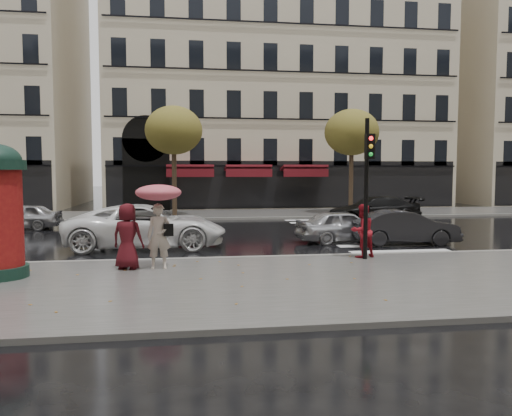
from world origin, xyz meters
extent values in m
plane|color=black|center=(0.00, 0.00, 0.00)|extent=(160.00, 160.00, 0.00)
cube|color=#474744|center=(0.00, -0.50, 0.06)|extent=(90.00, 7.00, 0.12)
cube|color=#474744|center=(0.00, 19.00, 0.06)|extent=(90.00, 6.00, 0.12)
cube|color=slate|center=(0.00, 3.00, 0.07)|extent=(90.00, 0.25, 0.14)
cube|color=slate|center=(0.00, 16.00, 0.07)|extent=(90.00, 0.25, 0.14)
cube|color=silver|center=(6.00, 9.60, 0.01)|extent=(3.60, 11.75, 0.01)
cube|color=#B7A88C|center=(6.00, 30.00, 10.00)|extent=(26.00, 14.00, 20.00)
cylinder|color=#38281C|center=(-2.00, 18.00, 2.60)|extent=(0.28, 0.28, 5.20)
ellipsoid|color=#47561B|center=(-2.00, 18.00, 5.20)|extent=(3.40, 3.40, 2.89)
cylinder|color=#38281C|center=(9.00, 18.00, 2.60)|extent=(0.28, 0.28, 5.20)
ellipsoid|color=#47561B|center=(9.00, 18.00, 5.20)|extent=(3.40, 3.40, 2.89)
imported|color=#B8A898|center=(-2.13, 1.50, 1.02)|extent=(0.66, 0.44, 1.79)
cylinder|color=black|center=(-2.13, 1.50, 1.61)|extent=(0.02, 0.02, 1.13)
ellipsoid|color=#DE2960|center=(-2.13, 1.50, 2.21)|extent=(1.24, 1.24, 0.43)
cone|color=black|center=(-2.13, 1.50, 2.46)|extent=(0.04, 0.04, 0.10)
cube|color=black|center=(-1.86, 1.42, 1.19)|extent=(0.26, 0.12, 0.33)
imported|color=maroon|center=(4.00, 2.40, 0.95)|extent=(0.97, 0.87, 1.66)
imported|color=#450D14|center=(-2.97, 1.57, 1.02)|extent=(1.02, 0.84, 1.80)
cylinder|color=black|center=(-6.04, 0.92, 0.27)|extent=(1.36, 1.36, 0.29)
cylinder|color=black|center=(4.00, 2.12, 2.24)|extent=(0.13, 0.13, 4.24)
cube|color=black|center=(4.00, 1.89, 3.51)|extent=(0.27, 0.19, 0.74)
imported|color=#B5B5BA|center=(4.73, 6.50, 0.63)|extent=(3.89, 1.99, 1.27)
imported|color=black|center=(6.85, 5.55, 0.65)|extent=(4.05, 1.67, 1.31)
imported|color=white|center=(-2.80, 6.06, 0.80)|extent=(5.74, 2.67, 1.59)
imported|color=black|center=(8.51, 12.96, 0.72)|extent=(4.98, 2.06, 1.44)
imported|color=#9A9A9E|center=(-9.12, 12.67, 0.63)|extent=(3.75, 1.69, 1.25)
camera|label=1|loc=(-1.44, -12.26, 2.80)|focal=35.00mm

